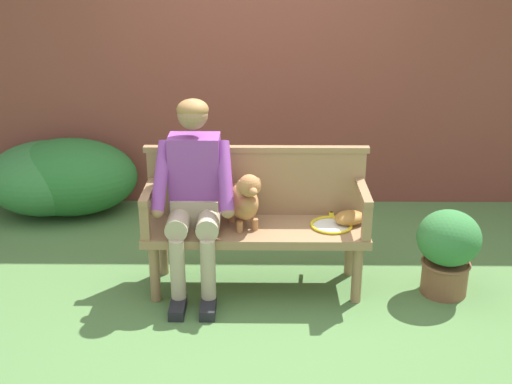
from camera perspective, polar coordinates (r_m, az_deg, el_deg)
ground_plane at (r=4.75m, az=-0.00°, el=-8.12°), size 40.00×40.00×0.00m
brick_garden_fence at (r=5.99m, az=0.17°, el=11.59°), size 8.00×0.30×2.65m
hedge_bush_far_right at (r=6.16m, az=-17.46°, el=1.19°), size 1.07×0.96×0.64m
hedge_bush_mid_right at (r=6.08m, az=-15.75°, el=1.27°), size 1.20×0.86×0.67m
garden_bench at (r=4.57m, az=-0.00°, el=-3.68°), size 1.52×0.51×0.47m
bench_backrest at (r=4.65m, az=0.03°, el=1.04°), size 1.56×0.06×0.50m
bench_armrest_left_end at (r=4.44m, az=-9.33°, el=-0.96°), size 0.06×0.51×0.28m
bench_armrest_right_end at (r=4.43m, az=9.33°, el=-1.03°), size 0.06×0.51×0.28m
person_seated at (r=4.44m, az=-5.33°, el=0.18°), size 0.56×0.65×1.34m
dog_on_bench at (r=4.43m, az=-0.98°, el=-0.65°), size 0.29×0.41×0.42m
tennis_racket at (r=4.58m, az=6.50°, el=-2.72°), size 0.32×0.57×0.03m
baseball_glove at (r=4.60m, az=8.06°, el=-2.21°), size 0.27×0.24×0.09m
potted_plant at (r=4.71m, az=16.16°, el=-4.66°), size 0.43×0.43×0.61m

